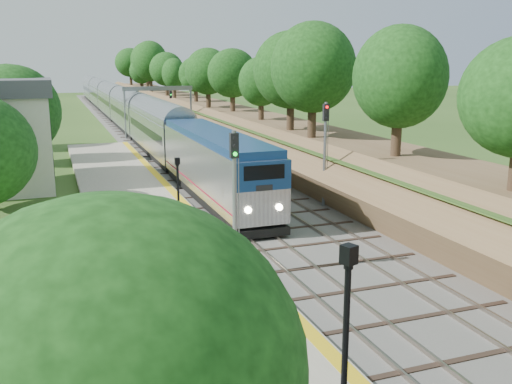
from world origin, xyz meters
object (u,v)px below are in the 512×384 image
object	(u,v)px
train	(120,108)
lamppost_far	(178,198)
signal_farside	(325,143)
signal_gantry	(158,98)
lamppost_mid	(345,356)
signal_platform	(234,186)

from	to	relation	value
train	lamppost_far	distance (m)	57.41
train	signal_farside	world-z (taller)	signal_farside
signal_gantry	lamppost_far	size ratio (longest dim) A/B	2.13
lamppost_mid	signal_platform	world-z (taller)	signal_platform
signal_platform	signal_farside	size ratio (longest dim) A/B	0.92
lamppost_mid	signal_platform	xyz separation A→B (m)	(1.09, 11.76, 1.54)
train	signal_farside	size ratio (longest dim) A/B	18.36
train	lamppost_mid	distance (m)	75.80
train	signal_platform	xyz separation A→B (m)	(-2.90, -63.93, 1.84)
signal_platform	signal_farside	distance (m)	13.24
signal_gantry	lamppost_far	xyz separation A→B (m)	(-6.38, -39.98, -2.68)
lamppost_mid	train	bearing A→B (deg)	86.98
signal_platform	lamppost_mid	bearing A→B (deg)	-95.29
lamppost_far	signal_farside	world-z (taller)	signal_farside
signal_gantry	lamppost_far	distance (m)	40.57
signal_platform	signal_farside	xyz separation A→B (m)	(9.10, 9.62, 0.05)
train	signal_farside	bearing A→B (deg)	-83.49
lamppost_mid	signal_farside	distance (m)	23.74
lamppost_far	signal_farside	distance (m)	10.72
lamppost_mid	signal_farside	xyz separation A→B (m)	(10.19, 21.38, 1.60)
signal_gantry	train	distance (m)	17.65
signal_platform	signal_farside	world-z (taller)	signal_farside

